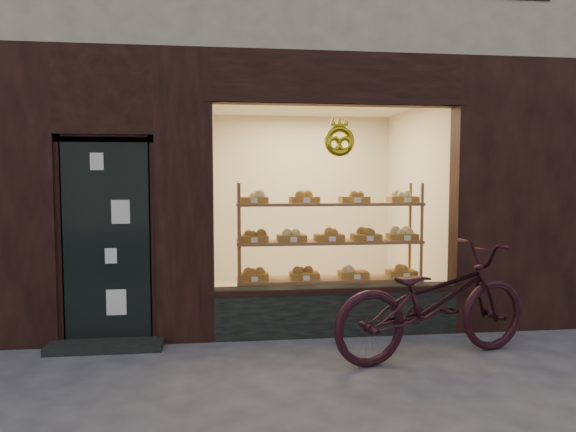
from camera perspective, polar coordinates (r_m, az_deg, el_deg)
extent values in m
plane|color=#3F3F44|center=(3.91, 5.48, -22.29)|extent=(90.00, 90.00, 0.00)
cube|color=black|center=(5.86, 5.38, -10.40)|extent=(2.70, 0.25, 0.55)
cube|color=black|center=(5.66, -19.48, -2.64)|extent=(0.90, 0.04, 2.15)
cube|color=black|center=(5.72, -19.58, -13.43)|extent=(1.15, 0.35, 0.08)
torus|color=gold|center=(5.59, 5.74, 8.27)|extent=(0.33, 0.07, 0.33)
cube|color=brown|center=(6.32, 4.54, -11.44)|extent=(2.20, 0.45, 0.04)
cube|color=brown|center=(6.21, 4.56, -6.99)|extent=(2.20, 0.45, 0.03)
cube|color=brown|center=(6.14, 4.59, -2.86)|extent=(2.20, 0.45, 0.04)
cube|color=brown|center=(6.10, 4.61, 1.34)|extent=(2.20, 0.45, 0.04)
cylinder|color=brown|center=(5.85, -5.41, -4.69)|extent=(0.04, 0.04, 1.70)
cylinder|color=brown|center=(6.27, 14.59, -4.21)|extent=(0.04, 0.04, 1.70)
cylinder|color=brown|center=(6.23, -5.50, -4.15)|extent=(0.04, 0.04, 1.70)
cylinder|color=brown|center=(6.63, 13.36, -3.75)|extent=(0.04, 0.04, 1.70)
cube|color=#AA6B2C|center=(6.09, -3.83, -6.70)|extent=(0.34, 0.24, 0.07)
sphere|color=#C16F37|center=(6.07, -3.83, -5.91)|extent=(0.11, 0.11, 0.11)
cube|color=white|center=(5.91, -3.73, -7.03)|extent=(0.07, 0.01, 0.05)
cube|color=#AA6B2C|center=(6.15, 1.81, -6.59)|extent=(0.34, 0.24, 0.07)
sphere|color=brown|center=(6.13, 1.81, -5.81)|extent=(0.11, 0.11, 0.11)
cube|color=white|center=(5.97, 2.07, -6.91)|extent=(0.08, 0.01, 0.05)
cube|color=#AA6B2C|center=(6.26, 7.28, -6.42)|extent=(0.34, 0.24, 0.07)
sphere|color=tan|center=(6.25, 7.28, -5.65)|extent=(0.11, 0.11, 0.11)
cube|color=white|center=(6.09, 7.70, -6.73)|extent=(0.07, 0.01, 0.05)
cube|color=#AA6B2C|center=(6.43, 12.50, -6.20)|extent=(0.34, 0.24, 0.07)
sphere|color=#C16F37|center=(6.42, 12.51, -5.46)|extent=(0.11, 0.11, 0.11)
cube|color=white|center=(6.26, 13.06, -6.49)|extent=(0.08, 0.01, 0.05)
cube|color=#AA6B2C|center=(6.02, -3.85, -2.49)|extent=(0.34, 0.24, 0.07)
sphere|color=brown|center=(6.01, -3.85, -1.68)|extent=(0.11, 0.11, 0.11)
cube|color=white|center=(5.84, -3.75, -2.69)|extent=(0.07, 0.01, 0.06)
cube|color=#AA6B2C|center=(6.06, 0.41, -2.43)|extent=(0.34, 0.24, 0.07)
sphere|color=tan|center=(6.05, 0.41, -1.63)|extent=(0.11, 0.11, 0.11)
cube|color=white|center=(5.88, 0.64, -2.63)|extent=(0.07, 0.01, 0.06)
cube|color=#AA6B2C|center=(6.13, 4.59, -2.37)|extent=(0.34, 0.24, 0.07)
sphere|color=#C16F37|center=(6.12, 4.59, -1.58)|extent=(0.11, 0.11, 0.11)
cube|color=white|center=(5.95, 4.94, -2.57)|extent=(0.07, 0.01, 0.06)
cube|color=#AA6B2C|center=(6.24, 8.65, -2.30)|extent=(0.34, 0.24, 0.07)
sphere|color=brown|center=(6.23, 8.66, -1.52)|extent=(0.11, 0.11, 0.11)
cube|color=white|center=(6.06, 9.12, -2.49)|extent=(0.07, 0.01, 0.06)
cube|color=#AA6B2C|center=(6.37, 12.56, -2.22)|extent=(0.34, 0.24, 0.07)
sphere|color=tan|center=(6.36, 12.57, -1.45)|extent=(0.11, 0.11, 0.11)
cube|color=white|center=(6.20, 13.12, -2.40)|extent=(0.08, 0.01, 0.06)
cube|color=#AA6B2C|center=(5.99, -3.87, 1.80)|extent=(0.34, 0.24, 0.07)
sphere|color=tan|center=(5.98, -3.87, 2.61)|extent=(0.11, 0.11, 0.11)
cube|color=white|center=(5.80, -3.77, 1.73)|extent=(0.07, 0.01, 0.06)
cube|color=#AA6B2C|center=(6.05, 1.82, 1.83)|extent=(0.34, 0.24, 0.07)
sphere|color=#C16F37|center=(6.04, 1.83, 2.63)|extent=(0.11, 0.11, 0.11)
cube|color=white|center=(5.86, 2.10, 1.76)|extent=(0.08, 0.01, 0.06)
cube|color=#AA6B2C|center=(6.16, 7.35, 1.84)|extent=(0.34, 0.24, 0.07)
sphere|color=brown|center=(6.16, 7.36, 2.63)|extent=(0.11, 0.11, 0.11)
cube|color=white|center=(5.99, 7.78, 1.77)|extent=(0.07, 0.01, 0.06)
cube|color=#AA6B2C|center=(6.34, 12.62, 1.83)|extent=(0.34, 0.24, 0.07)
sphere|color=tan|center=(6.34, 12.63, 2.60)|extent=(0.11, 0.11, 0.11)
cube|color=white|center=(6.16, 13.19, 1.77)|extent=(0.08, 0.01, 0.06)
imported|color=black|center=(5.24, 15.88, -9.05)|extent=(2.25, 1.22, 1.12)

